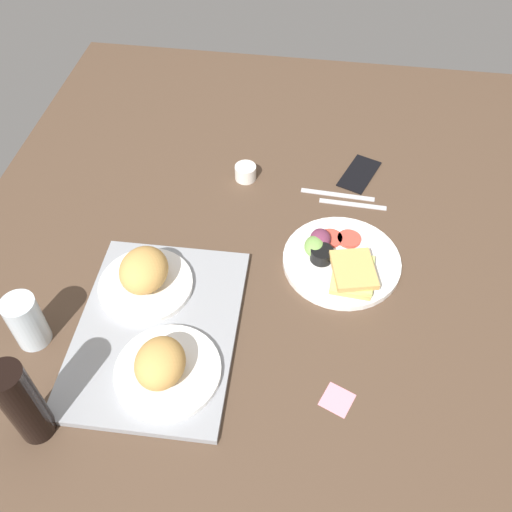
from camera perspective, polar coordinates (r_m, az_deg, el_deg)
name	(u,v)px	position (r cm, az deg, el deg)	size (l,w,h in cm)	color
ground_plane	(268,280)	(128.62, 1.19, -2.41)	(190.00, 150.00, 3.00)	#4C3828
serving_tray	(157,330)	(119.66, -10.03, -7.39)	(45.00, 33.00, 1.60)	gray
bread_plate_near	(164,367)	(110.08, -9.40, -11.06)	(20.86, 20.86, 8.95)	white
bread_plate_far	(145,276)	(122.95, -11.27, -1.98)	(20.57, 20.57, 9.55)	white
plate_with_salad	(340,260)	(129.42, 8.56, -0.44)	(27.16, 27.16, 5.40)	white
drinking_glass	(26,321)	(121.47, -22.35, -6.17)	(6.86, 6.86, 12.47)	silver
soda_bottle	(22,403)	(107.03, -22.70, -13.66)	(6.40, 6.40, 20.37)	black
espresso_cup	(246,172)	(149.23, -1.07, 8.51)	(5.60, 5.60, 4.00)	silver
fork	(353,204)	(144.96, 9.83, 5.24)	(17.00, 1.40, 0.50)	#B7B7BC
knife	(338,194)	(146.96, 8.31, 6.22)	(19.00, 1.40, 0.50)	#B7B7BC
cell_phone	(359,173)	(153.86, 10.49, 8.28)	(14.40, 7.20, 0.80)	black
sticky_note	(337,400)	(111.89, 8.27, -14.29)	(5.60, 5.60, 0.12)	pink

